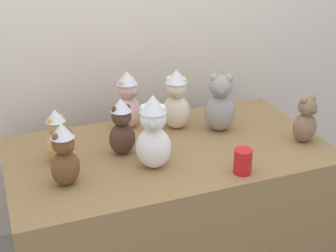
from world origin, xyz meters
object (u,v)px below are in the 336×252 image
Objects in this scene: teddy_bear_cocoa at (122,127)px; party_cup_red at (243,161)px; teddy_bear_cream at (176,100)px; teddy_bear_chestnut at (64,155)px; teddy_bear_blush at (128,101)px; display_table at (168,213)px; teddy_bear_snow at (153,133)px; teddy_bear_mocha at (306,121)px; teddy_bear_ash at (220,105)px; teddy_bear_honey at (57,136)px.

teddy_bear_cocoa is 0.57m from party_cup_red.
teddy_bear_chestnut is at bearing -119.58° from teddy_bear_cream.
teddy_bear_chestnut is at bearing -161.84° from teddy_bear_blush.
display_table is 4.72× the size of teddy_bear_cream.
teddy_bear_snow is 1.45× the size of teddy_bear_mocha.
display_table is at bearing -135.27° from teddy_bear_ash.
teddy_bear_blush reaches higher than teddy_bear_mocha.
teddy_bear_snow is 0.43m from teddy_bear_honey.
teddy_bear_ash is (0.44, 0.24, -0.02)m from teddy_bear_snow.
teddy_bear_ash reaches higher than teddy_bear_honey.
party_cup_red is at bearing -7.31° from teddy_bear_snow.
teddy_bear_chestnut is (-0.63, -0.35, -0.02)m from teddy_bear_cream.
teddy_bear_cream is 0.64m from teddy_bear_mocha.
display_table is 0.73m from teddy_bear_chestnut.
teddy_bear_chestnut is at bearing -157.11° from teddy_bear_cocoa.
teddy_bear_snow reaches higher than teddy_bear_cocoa.
teddy_bear_snow is 0.77m from teddy_bear_mocha.
teddy_bear_cocoa is 1.09× the size of teddy_bear_honey.
teddy_bear_cocoa reaches higher than teddy_bear_mocha.
teddy_bear_mocha reaches higher than display_table.
teddy_bear_blush is 1.11× the size of teddy_bear_cocoa.
display_table is at bearing 156.49° from teddy_bear_mocha.
teddy_bear_honey is at bearing 159.12° from teddy_bear_mocha.
teddy_bear_snow is at bearing -56.40° from teddy_bear_honey.
party_cup_red is at bearing -55.38° from display_table.
teddy_bear_chestnut is (-0.51, -0.14, 0.50)m from display_table.
teddy_bear_snow reaches higher than party_cup_red.
teddy_bear_mocha is (0.52, -0.37, -0.05)m from teddy_bear_cream.
teddy_bear_cocoa is (-0.09, 0.17, -0.03)m from teddy_bear_snow.
teddy_bear_mocha is (0.75, -0.46, -0.04)m from teddy_bear_blush.
teddy_bear_ash reaches higher than display_table.
teddy_bear_blush is (0.02, 0.44, -0.02)m from teddy_bear_snow.
teddy_bear_cocoa reaches higher than teddy_bear_honey.
teddy_bear_mocha is 1.17m from teddy_bear_honey.
teddy_bear_snow reaches higher than teddy_bear_chestnut.
teddy_bear_honey is (-1.15, 0.23, 0.01)m from teddy_bear_mocha.
teddy_bear_cream is 0.93× the size of teddy_bear_snow.
teddy_bear_chestnut is 0.21m from teddy_bear_honey.
display_table is 4.93× the size of teddy_bear_ash.
teddy_bear_blush reaches higher than display_table.
teddy_bear_chestnut reaches higher than display_table.
teddy_bear_blush is 1.00× the size of teddy_bear_ash.
teddy_bear_mocha is 0.86× the size of teddy_bear_cocoa.
teddy_bear_chestnut is 1.10× the size of teddy_bear_honey.
teddy_bear_cream reaches higher than teddy_bear_chestnut.
teddy_bear_ash is (0.32, 0.10, 0.51)m from display_table.
teddy_bear_blush is (-0.23, 0.09, -0.01)m from teddy_bear_cream.
teddy_bear_ash is at bearing 131.81° from teddy_bear_mocha.
teddy_bear_cream is 1.15× the size of teddy_bear_chestnut.
teddy_bear_blush is 0.47m from teddy_bear_ash.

